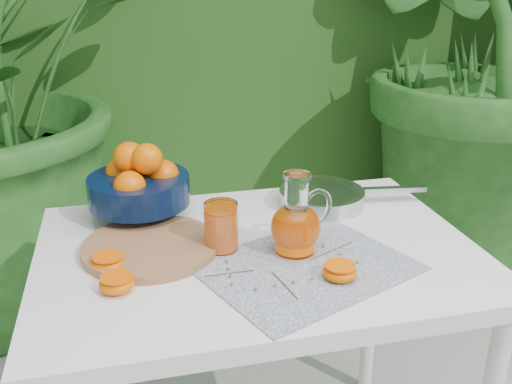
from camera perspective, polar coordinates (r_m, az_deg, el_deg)
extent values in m
imported|color=#1F511C|center=(2.75, 19.03, 13.69)|extent=(2.82, 2.82, 2.04)
cube|color=white|center=(1.33, 0.20, -6.32)|extent=(1.00, 0.70, 0.04)
cylinder|color=white|center=(1.76, -17.10, -13.92)|extent=(0.04, 0.04, 0.71)
cylinder|color=white|center=(1.90, 11.50, -10.49)|extent=(0.04, 0.04, 0.71)
cube|color=#0D1F4D|center=(1.24, 4.99, -7.44)|extent=(0.52, 0.47, 0.00)
cylinder|color=#8C5D3F|center=(1.32, -10.47, -5.39)|extent=(0.33, 0.33, 0.02)
cylinder|color=black|center=(1.49, -11.44, -1.77)|extent=(0.12, 0.12, 0.04)
cylinder|color=black|center=(1.47, -11.61, 0.23)|extent=(0.33, 0.33, 0.07)
sphere|color=#F96B02|center=(1.51, -13.33, 1.86)|extent=(0.10, 0.10, 0.08)
sphere|color=#F96B02|center=(1.47, -9.24, 1.66)|extent=(0.10, 0.10, 0.08)
sphere|color=#F96B02|center=(1.41, -12.52, 0.47)|extent=(0.10, 0.10, 0.08)
sphere|color=#F96B02|center=(1.52, -10.87, 2.23)|extent=(0.10, 0.10, 0.08)
sphere|color=#F96B02|center=(1.45, -12.54, 3.34)|extent=(0.11, 0.11, 0.08)
sphere|color=#F96B02|center=(1.42, -10.84, 3.26)|extent=(0.10, 0.10, 0.08)
cylinder|color=white|center=(1.30, 3.91, -5.72)|extent=(0.12, 0.12, 0.01)
ellipsoid|color=white|center=(1.27, 3.98, -3.54)|extent=(0.15, 0.15, 0.11)
cylinder|color=white|center=(1.24, 4.08, -0.07)|extent=(0.07, 0.07, 0.07)
cylinder|color=white|center=(1.23, 4.13, 1.62)|extent=(0.08, 0.08, 0.01)
torus|color=white|center=(1.29, 6.05, -1.52)|extent=(0.09, 0.04, 0.09)
cylinder|color=#CB4B04|center=(1.28, 3.96, -4.01)|extent=(0.12, 0.12, 0.08)
cylinder|color=white|center=(1.28, -3.50, -3.43)|extent=(0.10, 0.10, 0.11)
cylinder|color=orange|center=(1.29, -3.49, -3.79)|extent=(0.08, 0.08, 0.09)
cylinder|color=#E44307|center=(1.27, -3.54, -1.88)|extent=(0.08, 0.08, 0.00)
cylinder|color=#ADADB2|center=(1.55, 6.58, -0.53)|extent=(0.26, 0.26, 0.04)
cylinder|color=silver|center=(1.54, 6.60, 0.06)|extent=(0.23, 0.23, 0.01)
cube|color=#ADADB2|center=(1.60, 13.69, 0.25)|extent=(0.17, 0.04, 0.01)
ellipsoid|color=#F96B02|center=(1.18, -13.73, -8.89)|extent=(0.07, 0.07, 0.03)
cylinder|color=#E44307|center=(1.17, -13.80, -8.21)|extent=(0.07, 0.07, 0.00)
ellipsoid|color=#F96B02|center=(1.26, -14.53, -6.89)|extent=(0.07, 0.07, 0.03)
cylinder|color=#E44307|center=(1.25, -14.60, -6.24)|extent=(0.07, 0.07, 0.00)
ellipsoid|color=#F96B02|center=(1.20, 8.36, -7.95)|extent=(0.07, 0.07, 0.03)
cylinder|color=#E44307|center=(1.19, 8.40, -7.27)|extent=(0.07, 0.07, 0.00)
cylinder|color=brown|center=(1.17, 2.84, -9.22)|extent=(0.02, 0.11, 0.00)
sphere|color=#536233|center=(1.15, -0.04, -9.63)|extent=(0.01, 0.01, 0.01)
sphere|color=#536233|center=(1.16, 1.90, -9.28)|extent=(0.01, 0.01, 0.01)
sphere|color=#536233|center=(1.17, 3.78, -8.93)|extent=(0.01, 0.01, 0.01)
sphere|color=#536233|center=(1.19, 5.62, -8.58)|extent=(0.01, 0.01, 0.01)
cylinder|color=brown|center=(1.31, 7.58, -5.82)|extent=(0.12, 0.06, 0.00)
sphere|color=#536233|center=(1.35, 5.24, -4.63)|extent=(0.01, 0.01, 0.01)
sphere|color=#536233|center=(1.32, 6.79, -5.35)|extent=(0.01, 0.01, 0.01)
sphere|color=#536233|center=(1.29, 8.41, -6.10)|extent=(0.01, 0.01, 0.01)
sphere|color=#536233|center=(1.26, 10.10, -6.88)|extent=(0.01, 0.01, 0.01)
cylinder|color=brown|center=(1.21, -2.70, -8.11)|extent=(0.10, 0.00, 0.00)
sphere|color=#536233|center=(1.17, -2.43, -9.15)|extent=(0.01, 0.01, 0.01)
sphere|color=#536233|center=(1.19, -2.62, -8.38)|extent=(0.01, 0.01, 0.01)
sphere|color=#536233|center=(1.22, -2.79, -7.63)|extent=(0.01, 0.01, 0.01)
sphere|color=#536233|center=(1.25, -2.96, -6.92)|extent=(0.01, 0.01, 0.01)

